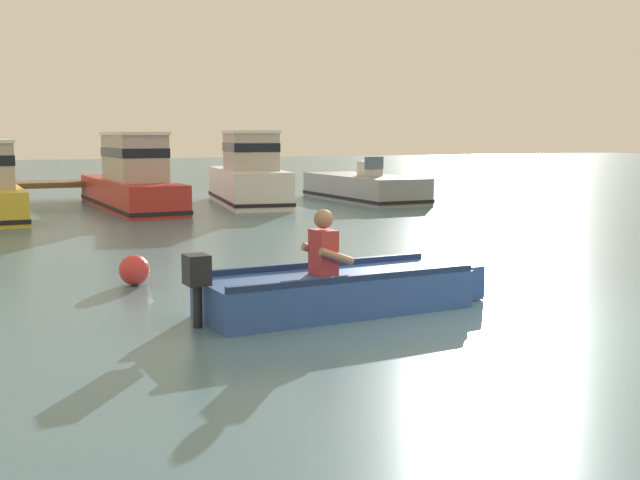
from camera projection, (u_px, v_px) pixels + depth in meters
name	position (u px, v px, depth m)	size (l,w,h in m)	color
ground_plane	(499.00, 322.00, 8.65)	(120.00, 120.00, 0.00)	slate
rowboat_with_person	(340.00, 290.00, 9.16)	(3.72, 1.27, 1.19)	#2D519E
moored_boat_red	(132.00, 181.00, 21.51)	(1.77, 6.59, 2.08)	#B72D28
moored_boat_white	(249.00, 177.00, 22.86)	(2.38, 5.29, 2.13)	white
moored_boat_grey	(364.00, 189.00, 24.33)	(1.91, 5.14, 1.36)	gray
mooring_buoy	(134.00, 270.00, 10.74)	(0.41, 0.41, 0.41)	red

